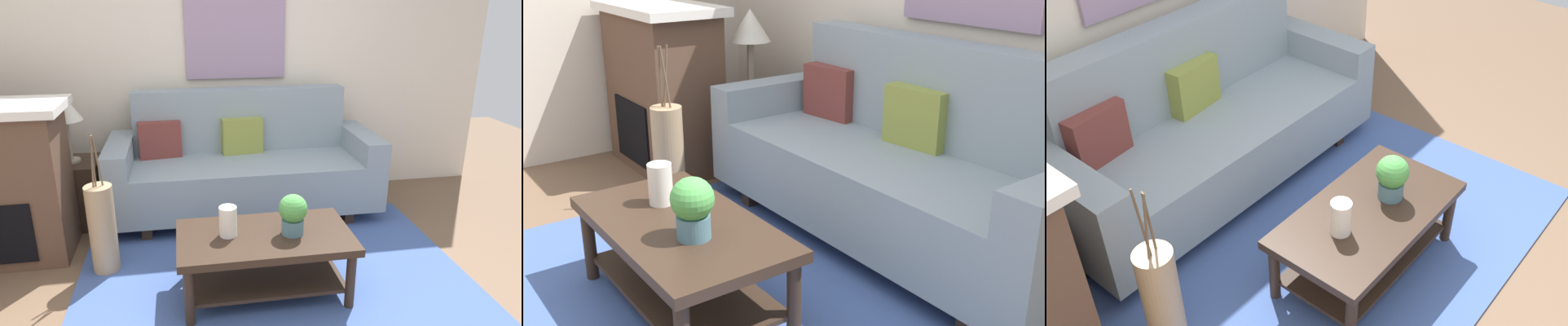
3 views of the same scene
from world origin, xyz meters
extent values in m
cube|color=#3D5693|center=(0.00, 0.50, 0.01)|extent=(2.67, 1.86, 0.01)
cube|color=gray|center=(-0.05, 1.46, 0.32)|extent=(1.89, 0.84, 0.40)
cube|color=gray|center=(-0.05, 1.78, 0.80)|extent=(1.89, 0.20, 0.56)
cube|color=gray|center=(-1.10, 1.46, 0.42)|extent=(0.20, 0.84, 0.60)
cube|color=#332319|center=(-0.90, 1.46, 0.06)|extent=(0.08, 0.74, 0.12)
cube|color=#332319|center=(0.79, 1.46, 0.06)|extent=(0.08, 0.74, 0.12)
cube|color=brown|center=(-0.77, 1.65, 0.68)|extent=(0.37, 0.16, 0.32)
cube|color=olive|center=(-0.05, 1.65, 0.68)|extent=(0.37, 0.16, 0.32)
cube|color=#332319|center=(-0.10, 0.26, 0.41)|extent=(1.10, 0.60, 0.05)
cube|color=#332319|center=(-0.10, 0.26, 0.12)|extent=(0.98, 0.50, 0.02)
cylinder|color=#332319|center=(-0.59, 0.01, 0.19)|extent=(0.06, 0.06, 0.38)
cylinder|color=#332319|center=(-0.59, 0.51, 0.19)|extent=(0.06, 0.06, 0.38)
cylinder|color=#332319|center=(0.39, 0.51, 0.19)|extent=(0.06, 0.06, 0.38)
cylinder|color=white|center=(-0.32, 0.28, 0.53)|extent=(0.11, 0.11, 0.19)
cylinder|color=slate|center=(0.08, 0.24, 0.48)|extent=(0.14, 0.14, 0.10)
sphere|color=#4B9C48|center=(0.08, 0.24, 0.60)|extent=(0.18, 0.18, 0.18)
cube|color=#332319|center=(-1.50, 1.53, 0.28)|extent=(0.44, 0.44, 0.56)
cylinder|color=gray|center=(-1.50, 1.53, 0.57)|extent=(0.16, 0.16, 0.02)
cylinder|color=gray|center=(-1.50, 1.53, 0.74)|extent=(0.05, 0.05, 0.35)
cone|color=beige|center=(-1.50, 1.53, 1.02)|extent=(0.28, 0.28, 0.22)
cube|color=brown|center=(-1.88, 1.04, 0.55)|extent=(0.90, 0.50, 1.10)
cube|color=black|center=(-1.88, 0.79, 0.30)|extent=(0.52, 0.02, 0.44)
cube|color=silver|center=(-1.88, 1.04, 1.13)|extent=(1.02, 0.58, 0.06)
cylinder|color=tan|center=(-1.15, 0.71, 0.32)|extent=(0.19, 0.19, 0.64)
cylinder|color=brown|center=(-1.13, 0.71, 0.82)|extent=(0.04, 0.04, 0.36)
cylinder|color=brown|center=(-1.16, 0.73, 0.82)|extent=(0.02, 0.05, 0.36)
cylinder|color=brown|center=(-1.16, 0.70, 0.82)|extent=(0.04, 0.03, 0.36)
camera|label=1|loc=(-0.57, -2.30, 1.82)|focal=31.87mm
camera|label=2|loc=(2.18, -0.82, 1.59)|focal=43.62mm
camera|label=3|loc=(-2.18, -1.01, 2.56)|focal=41.36mm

